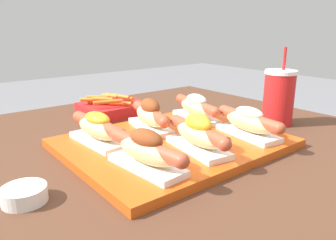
{
  "coord_description": "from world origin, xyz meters",
  "views": [
    {
      "loc": [
        -0.42,
        -0.5,
        1.01
      ],
      "look_at": [
        0.02,
        0.05,
        0.81
      ],
      "focal_mm": 35.0,
      "sensor_mm": 36.0,
      "label": 1
    }
  ],
  "objects_px": {
    "hot_dog_4": "(150,115)",
    "hot_dog_5": "(196,108)",
    "serving_tray": "(174,143)",
    "hot_dog_1": "(198,134)",
    "drink_cup": "(279,97)",
    "fries_basket": "(113,108)",
    "sauce_bowl": "(24,194)",
    "hot_dog_2": "(249,122)",
    "hot_dog_3": "(98,128)",
    "hot_dog_0": "(146,150)"
  },
  "relations": [
    {
      "from": "hot_dog_1",
      "to": "drink_cup",
      "type": "bearing_deg",
      "value": 6.9
    },
    {
      "from": "hot_dog_1",
      "to": "sauce_bowl",
      "type": "relative_size",
      "value": 2.86
    },
    {
      "from": "hot_dog_1",
      "to": "hot_dog_5",
      "type": "xyz_separation_m",
      "value": [
        0.15,
        0.16,
        -0.0
      ]
    },
    {
      "from": "serving_tray",
      "to": "hot_dog_5",
      "type": "xyz_separation_m",
      "value": [
        0.15,
        0.08,
        0.04
      ]
    },
    {
      "from": "serving_tray",
      "to": "hot_dog_4",
      "type": "bearing_deg",
      "value": 88.58
    },
    {
      "from": "hot_dog_2",
      "to": "drink_cup",
      "type": "height_order",
      "value": "drink_cup"
    },
    {
      "from": "hot_dog_2",
      "to": "sauce_bowl",
      "type": "relative_size",
      "value": 2.87
    },
    {
      "from": "sauce_bowl",
      "to": "drink_cup",
      "type": "xyz_separation_m",
      "value": [
        0.67,
        -0.0,
        0.06
      ]
    },
    {
      "from": "hot_dog_0",
      "to": "hot_dog_5",
      "type": "bearing_deg",
      "value": 31.31
    },
    {
      "from": "drink_cup",
      "to": "hot_dog_2",
      "type": "bearing_deg",
      "value": -165.73
    },
    {
      "from": "sauce_bowl",
      "to": "hot_dog_2",
      "type": "bearing_deg",
      "value": -5.67
    },
    {
      "from": "drink_cup",
      "to": "fries_basket",
      "type": "relative_size",
      "value": 1.13
    },
    {
      "from": "hot_dog_3",
      "to": "hot_dog_2",
      "type": "bearing_deg",
      "value": -30.44
    },
    {
      "from": "hot_dog_2",
      "to": "hot_dog_5",
      "type": "xyz_separation_m",
      "value": [
        -0.0,
        0.17,
        0.0
      ]
    },
    {
      "from": "hot_dog_2",
      "to": "drink_cup",
      "type": "distance_m",
      "value": 0.2
    },
    {
      "from": "serving_tray",
      "to": "hot_dog_0",
      "type": "distance_m",
      "value": 0.17
    },
    {
      "from": "serving_tray",
      "to": "drink_cup",
      "type": "distance_m",
      "value": 0.35
    },
    {
      "from": "hot_dog_5",
      "to": "sauce_bowl",
      "type": "relative_size",
      "value": 2.84
    },
    {
      "from": "hot_dog_3",
      "to": "sauce_bowl",
      "type": "xyz_separation_m",
      "value": [
        -0.19,
        -0.12,
        -0.04
      ]
    },
    {
      "from": "serving_tray",
      "to": "hot_dog_3",
      "type": "xyz_separation_m",
      "value": [
        -0.14,
        0.08,
        0.04
      ]
    },
    {
      "from": "fries_basket",
      "to": "hot_dog_4",
      "type": "bearing_deg",
      "value": -97.27
    },
    {
      "from": "serving_tray",
      "to": "hot_dog_1",
      "type": "relative_size",
      "value": 2.33
    },
    {
      "from": "hot_dog_3",
      "to": "sauce_bowl",
      "type": "height_order",
      "value": "hot_dog_3"
    },
    {
      "from": "drink_cup",
      "to": "fries_basket",
      "type": "height_order",
      "value": "drink_cup"
    },
    {
      "from": "hot_dog_0",
      "to": "hot_dog_2",
      "type": "height_order",
      "value": "hot_dog_0"
    },
    {
      "from": "hot_dog_4",
      "to": "drink_cup",
      "type": "height_order",
      "value": "drink_cup"
    },
    {
      "from": "hot_dog_0",
      "to": "fries_basket",
      "type": "distance_m",
      "value": 0.45
    },
    {
      "from": "sauce_bowl",
      "to": "fries_basket",
      "type": "distance_m",
      "value": 0.52
    },
    {
      "from": "hot_dog_1",
      "to": "hot_dog_5",
      "type": "relative_size",
      "value": 1.01
    },
    {
      "from": "hot_dog_5",
      "to": "drink_cup",
      "type": "relative_size",
      "value": 0.94
    },
    {
      "from": "serving_tray",
      "to": "hot_dog_2",
      "type": "relative_size",
      "value": 2.33
    },
    {
      "from": "hot_dog_2",
      "to": "sauce_bowl",
      "type": "distance_m",
      "value": 0.48
    },
    {
      "from": "hot_dog_3",
      "to": "serving_tray",
      "type": "bearing_deg",
      "value": -30.13
    },
    {
      "from": "hot_dog_5",
      "to": "fries_basket",
      "type": "bearing_deg",
      "value": 114.77
    },
    {
      "from": "hot_dog_2",
      "to": "fries_basket",
      "type": "bearing_deg",
      "value": 105.49
    },
    {
      "from": "serving_tray",
      "to": "drink_cup",
      "type": "bearing_deg",
      "value": -6.9
    },
    {
      "from": "hot_dog_3",
      "to": "drink_cup",
      "type": "distance_m",
      "value": 0.49
    },
    {
      "from": "hot_dog_2",
      "to": "hot_dog_5",
      "type": "relative_size",
      "value": 1.01
    },
    {
      "from": "hot_dog_4",
      "to": "hot_dog_5",
      "type": "distance_m",
      "value": 0.14
    },
    {
      "from": "hot_dog_4",
      "to": "fries_basket",
      "type": "height_order",
      "value": "hot_dog_4"
    },
    {
      "from": "sauce_bowl",
      "to": "hot_dog_0",
      "type": "bearing_deg",
      "value": -13.95
    },
    {
      "from": "serving_tray",
      "to": "hot_dog_5",
      "type": "bearing_deg",
      "value": 29.43
    },
    {
      "from": "serving_tray",
      "to": "hot_dog_3",
      "type": "distance_m",
      "value": 0.17
    },
    {
      "from": "serving_tray",
      "to": "drink_cup",
      "type": "xyz_separation_m",
      "value": [
        0.34,
        -0.04,
        0.07
      ]
    },
    {
      "from": "hot_dog_0",
      "to": "drink_cup",
      "type": "relative_size",
      "value": 0.96
    },
    {
      "from": "hot_dog_2",
      "to": "sauce_bowl",
      "type": "xyz_separation_m",
      "value": [
        -0.48,
        0.05,
        -0.04
      ]
    },
    {
      "from": "hot_dog_1",
      "to": "drink_cup",
      "type": "relative_size",
      "value": 0.95
    },
    {
      "from": "hot_dog_1",
      "to": "hot_dog_3",
      "type": "xyz_separation_m",
      "value": [
        -0.14,
        0.16,
        -0.0
      ]
    },
    {
      "from": "serving_tray",
      "to": "fries_basket",
      "type": "distance_m",
      "value": 0.33
    },
    {
      "from": "hot_dog_4",
      "to": "hot_dog_5",
      "type": "xyz_separation_m",
      "value": [
        0.14,
        -0.01,
        -0.0
      ]
    }
  ]
}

